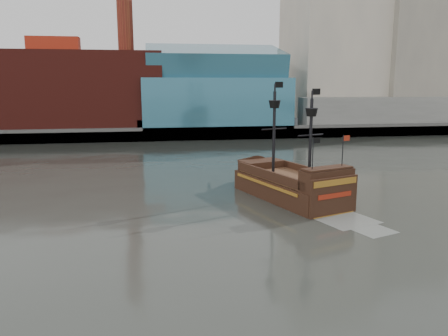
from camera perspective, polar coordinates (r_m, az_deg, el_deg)
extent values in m
plane|color=#262824|center=(24.83, -0.73, -15.28)|extent=(400.00, 400.00, 0.00)
cube|color=slate|center=(114.48, -7.82, 5.94)|extent=(220.00, 60.00, 2.00)
cube|color=#4C4C49|center=(85.12, -7.19, 4.42)|extent=(220.00, 1.00, 2.60)
cube|color=maroon|center=(95.83, -21.00, 9.43)|extent=(42.00, 18.00, 15.00)
cube|color=teal|center=(93.05, -1.24, 8.58)|extent=(30.00, 16.00, 10.00)
cube|color=beige|center=(111.71, 14.13, 17.93)|extent=(20.00, 22.00, 46.00)
cube|color=gray|center=(116.05, 23.32, 15.13)|extent=(18.00, 18.00, 38.00)
cube|color=beige|center=(131.52, 15.31, 18.11)|extent=(24.00, 20.00, 52.00)
cube|color=slate|center=(102.07, 20.90, 6.96)|extent=(40.00, 6.00, 6.00)
cube|color=teal|center=(93.04, -1.26, 13.51)|extent=(28.00, 14.94, 8.78)
cube|color=black|center=(42.84, 8.45, -3.11)|extent=(8.77, 13.27, 2.66)
cube|color=#4E321C|center=(42.51, 8.50, -1.18)|extent=(7.89, 11.94, 0.31)
cube|color=black|center=(46.38, 4.91, 0.38)|extent=(4.90, 3.72, 1.02)
cube|color=black|center=(38.32, 13.27, -1.52)|extent=(5.13, 3.10, 1.84)
cube|color=black|center=(38.02, 14.10, -4.20)|extent=(4.83, 1.84, 4.09)
cube|color=#9B661E|center=(37.53, 14.36, -1.84)|extent=(4.39, 1.55, 0.51)
cube|color=maroon|center=(37.79, 14.28, -3.50)|extent=(3.42, 1.22, 0.41)
cylinder|color=black|center=(42.60, 6.54, 4.55)|extent=(0.36, 0.36, 7.98)
cylinder|color=black|center=(41.00, 11.23, 3.73)|extent=(0.36, 0.36, 7.37)
cone|color=black|center=(42.38, 6.63, 8.26)|extent=(1.43, 1.43, 0.72)
cone|color=black|center=(40.77, 11.36, 7.15)|extent=(1.43, 1.43, 0.72)
cube|color=black|center=(42.59, 7.20, 10.74)|extent=(0.88, 0.32, 0.56)
cube|color=black|center=(40.98, 11.96, 9.73)|extent=(0.88, 0.32, 0.56)
cube|color=gray|center=(37.17, 15.79, -6.60)|extent=(5.30, 4.88, 0.02)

